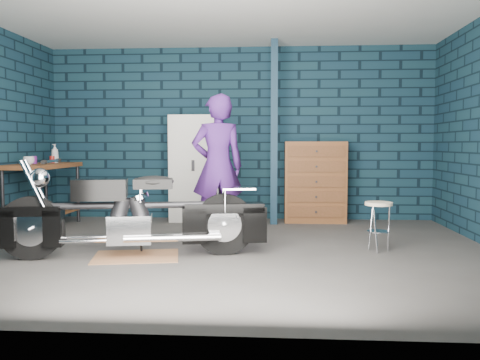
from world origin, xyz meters
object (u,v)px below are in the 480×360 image
object	(u,v)px
storage_bin	(35,221)
tool_chest	(315,182)
motorcycle	(135,208)
shop_stool	(378,227)
workbench	(43,196)
person	(218,166)
locker	(196,168)

from	to	relation	value
storage_bin	tool_chest	size ratio (longest dim) A/B	0.40
motorcycle	storage_bin	size ratio (longest dim) A/B	4.76
storage_bin	shop_stool	size ratio (longest dim) A/B	0.90
motorcycle	shop_stool	distance (m)	2.64
workbench	person	size ratio (longest dim) A/B	0.78
motorcycle	shop_stool	size ratio (longest dim) A/B	4.27
workbench	storage_bin	world-z (taller)	workbench
motorcycle	locker	distance (m)	2.62
storage_bin	shop_stool	distance (m)	4.47
motorcycle	person	xyz separation A→B (m)	(0.73, 1.18, 0.39)
motorcycle	tool_chest	xyz separation A→B (m)	(2.05, 2.59, 0.10)
person	tool_chest	bearing A→B (deg)	-149.80
workbench	shop_stool	world-z (taller)	workbench
workbench	shop_stool	size ratio (longest dim) A/B	2.56
motorcycle	person	bearing A→B (deg)	47.43
shop_stool	person	bearing A→B (deg)	158.92
workbench	tool_chest	world-z (taller)	tool_chest
motorcycle	tool_chest	world-z (taller)	tool_chest
storage_bin	person	bearing A→B (deg)	-4.91
locker	tool_chest	bearing A→B (deg)	0.00
workbench	tool_chest	size ratio (longest dim) A/B	1.15
workbench	tool_chest	distance (m)	3.95
storage_bin	locker	world-z (taller)	locker
person	workbench	bearing A→B (deg)	-28.38
locker	person	bearing A→B (deg)	-70.38
storage_bin	tool_chest	bearing A→B (deg)	17.28
motorcycle	person	size ratio (longest dim) A/B	1.29
tool_chest	shop_stool	bearing A→B (deg)	-75.86
workbench	person	world-z (taller)	person
locker	shop_stool	size ratio (longest dim) A/B	2.97
person	locker	world-z (taller)	person
person	shop_stool	xyz separation A→B (m)	(1.86, -0.72, -0.63)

